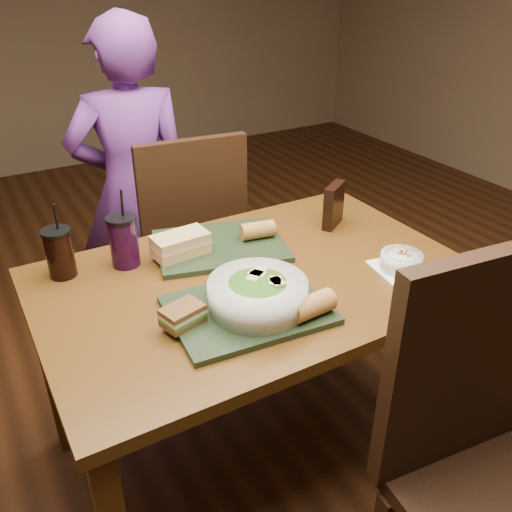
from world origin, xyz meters
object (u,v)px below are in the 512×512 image
at_px(tray_far, 220,246).
at_px(baguette_far, 258,230).
at_px(baguette_near, 312,306).
at_px(sandwich_far, 181,244).
at_px(diner, 135,191).
at_px(dining_table, 256,301).
at_px(chair_far, 186,236).
at_px(chair_near, 495,458).
at_px(cup_berry, 124,241).
at_px(chip_bag, 334,205).
at_px(tray_near, 248,310).
at_px(salad_bowl, 258,293).
at_px(sandwich_near, 183,315).
at_px(cup_cola, 60,253).
at_px(soup_bowl, 401,261).

height_order(tray_far, baguette_far, baguette_far).
bearing_deg(baguette_near, tray_far, 93.03).
bearing_deg(sandwich_far, diner, 83.50).
bearing_deg(dining_table, chair_far, 84.92).
relative_size(tray_far, sandwich_far, 2.31).
bearing_deg(sandwich_far, chair_near, -70.41).
height_order(chair_near, baguette_far, chair_near).
relative_size(chair_near, cup_berry, 4.26).
xyz_separation_m(chair_near, baguette_near, (-0.18, 0.49, 0.19)).
bearing_deg(diner, baguette_far, 112.64).
xyz_separation_m(baguette_far, chip_bag, (0.30, -0.02, 0.03)).
bearing_deg(tray_near, tray_far, 74.57).
xyz_separation_m(dining_table, chair_far, (0.06, 0.70, -0.10)).
bearing_deg(dining_table, diner, 94.62).
xyz_separation_m(dining_table, chair_near, (0.19, -0.76, -0.05)).
relative_size(diner, tray_far, 3.43).
distance_m(chair_far, baguette_far, 0.57).
height_order(tray_near, chip_bag, chip_bag).
distance_m(salad_bowl, baguette_far, 0.41).
height_order(diner, baguette_near, diner).
distance_m(baguette_far, chip_bag, 0.31).
height_order(dining_table, sandwich_near, sandwich_near).
distance_m(sandwich_near, baguette_far, 0.53).
distance_m(tray_far, baguette_far, 0.14).
relative_size(chair_near, tray_near, 2.60).
bearing_deg(diner, sandwich_near, 86.07).
xyz_separation_m(diner, sandwich_near, (-0.22, -1.06, 0.07)).
bearing_deg(salad_bowl, diner, 89.06).
bearing_deg(baguette_far, dining_table, -121.37).
relative_size(diner, chip_bag, 9.21).
distance_m(dining_table, baguette_far, 0.26).
distance_m(tray_far, sandwich_far, 0.15).
relative_size(dining_table, cup_berry, 5.08).
bearing_deg(sandwich_near, baguette_far, 38.27).
xyz_separation_m(cup_cola, chip_bag, (0.93, -0.13, -0.00)).
bearing_deg(salad_bowl, baguette_near, -45.48).
relative_size(chair_near, baguette_far, 9.50).
xyz_separation_m(soup_bowl, baguette_near, (-0.40, -0.09, 0.02)).
distance_m(soup_bowl, cup_cola, 1.04).
relative_size(chair_far, tray_far, 2.41).
bearing_deg(tray_near, chip_bag, 31.43).
relative_size(dining_table, tray_near, 3.10).
bearing_deg(soup_bowl, cup_cola, 152.00).
relative_size(salad_bowl, cup_cola, 1.14).
height_order(dining_table, cup_berry, cup_berry).
bearing_deg(diner, cup_cola, 63.07).
bearing_deg(diner, cup_berry, 77.39).
height_order(sandwich_far, baguette_far, sandwich_far).
xyz_separation_m(salad_bowl, baguette_near, (0.10, -0.11, -0.01)).
relative_size(chair_far, sandwich_near, 8.32).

